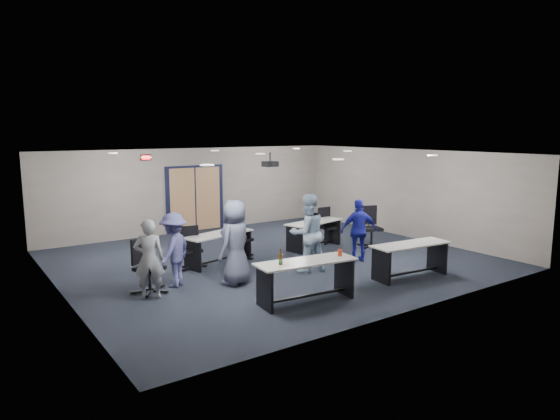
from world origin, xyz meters
TOP-DOWN VIEW (x-y plane):
  - floor at (0.00, 0.00)m, footprint 10.00×10.00m
  - back_wall at (0.00, 4.50)m, footprint 10.00×0.04m
  - front_wall at (0.00, -4.50)m, footprint 10.00×0.04m
  - left_wall at (-5.00, 0.00)m, footprint 0.04×9.00m
  - right_wall at (5.00, 0.00)m, footprint 0.04×9.00m
  - ceiling at (0.00, 0.00)m, footprint 10.00×9.00m
  - double_door at (0.00, 4.46)m, footprint 2.00×0.07m
  - exit_sign at (-1.60, 4.44)m, footprint 0.32×0.07m
  - ceiling_projector at (0.30, 0.50)m, footprint 0.35×0.32m
  - ceiling_can_lights at (0.00, 0.25)m, footprint 6.24×5.74m
  - table_front_left at (-1.22, -3.02)m, footprint 2.06×0.89m
  - table_front_right at (1.70, -3.05)m, footprint 1.94×0.80m
  - table_back_left at (-1.29, 0.41)m, footprint 1.98×1.09m
  - table_back_right at (1.71, 0.40)m, footprint 1.93×0.96m
  - chair_back_a at (-2.03, 0.36)m, footprint 0.76×0.76m
  - chair_back_b at (-0.58, 0.55)m, footprint 0.74×0.74m
  - chair_back_d at (2.40, 0.60)m, footprint 0.67×0.67m
  - chair_loose_left at (-3.49, -0.78)m, footprint 0.92×0.92m
  - chair_loose_right at (3.09, -0.46)m, footprint 0.94×0.94m
  - person_gray at (-3.61, -1.14)m, footprint 0.68×0.57m
  - person_plaid at (-1.76, -1.27)m, footprint 1.06×0.92m
  - person_lightblue at (0.08, -1.39)m, footprint 0.97×0.80m
  - person_navy at (1.71, -1.38)m, footprint 1.00×0.74m
  - person_back at (-2.91, -0.67)m, footprint 1.16×1.09m

SIDE VIEW (x-z plane):
  - floor at x=0.00m, z-range 0.00..0.00m
  - chair_back_a at x=-2.03m, z-range 0.00..1.01m
  - table_back_right at x=1.71m, z-range 0.14..0.89m
  - chair_back_d at x=2.40m, z-range 0.00..1.04m
  - table_back_left at x=-1.29m, z-range 0.14..0.90m
  - table_front_right at x=1.70m, z-range 0.14..0.91m
  - chair_back_b at x=-0.58m, z-range 0.00..1.09m
  - chair_loose_left at x=-3.49m, z-range 0.00..1.11m
  - table_front_left at x=-1.22m, z-range 0.01..1.12m
  - chair_loose_right at x=3.09m, z-range 0.00..1.15m
  - person_navy at x=1.71m, z-range 0.00..1.58m
  - person_back at x=-2.91m, z-range 0.00..1.58m
  - person_gray at x=-3.61m, z-range 0.00..1.58m
  - person_plaid at x=-1.76m, z-range 0.00..1.83m
  - person_lightblue at x=0.08m, z-range 0.00..1.83m
  - double_door at x=0.00m, z-range -0.05..2.15m
  - back_wall at x=0.00m, z-range 0.00..2.70m
  - front_wall at x=0.00m, z-range 0.00..2.70m
  - left_wall at x=-5.00m, z-range 0.00..2.70m
  - right_wall at x=5.00m, z-range 0.00..2.70m
  - ceiling_projector at x=0.30m, z-range 2.22..2.59m
  - exit_sign at x=-1.60m, z-range 2.36..2.54m
  - ceiling_can_lights at x=0.00m, z-range 2.66..2.68m
  - ceiling at x=0.00m, z-range 2.68..2.72m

